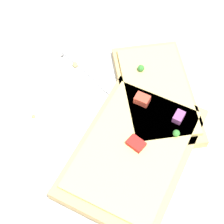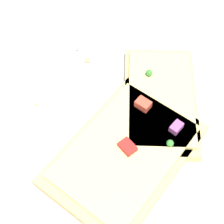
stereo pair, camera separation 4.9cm
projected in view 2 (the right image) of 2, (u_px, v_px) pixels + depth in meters
The scene contains 7 objects.
ground_plane at pixel (112, 121), 0.51m from camera, with size 4.00×4.00×0.00m, color beige.
plate at pixel (112, 118), 0.51m from camera, with size 0.26×0.26×0.01m.
fork at pixel (89, 121), 0.50m from camera, with size 0.20×0.05×0.01m.
knife at pixel (111, 81), 0.53m from camera, with size 0.20×0.04×0.01m.
pizza_slice_main at pixel (125, 154), 0.46m from camera, with size 0.17×0.22×0.03m.
pizza_slice_corner at pixel (160, 100), 0.50m from camera, with size 0.19×0.19×0.03m.
crumb_scatter at pixel (146, 109), 0.50m from camera, with size 0.18×0.16×0.01m.
Camera 2 is at (-0.20, 0.17, 0.44)m, focal length 60.00 mm.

